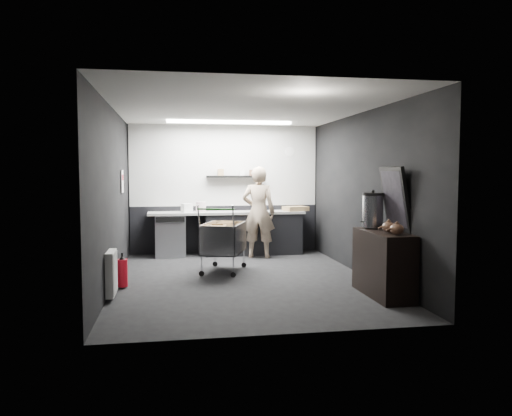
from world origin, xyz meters
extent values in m
plane|color=black|center=(0.00, 0.00, 0.00)|extent=(5.50, 5.50, 0.00)
plane|color=silver|center=(0.00, 0.00, 2.70)|extent=(5.50, 5.50, 0.00)
plane|color=black|center=(0.00, 2.75, 1.35)|extent=(5.50, 0.00, 5.50)
plane|color=black|center=(0.00, -2.75, 1.35)|extent=(5.50, 0.00, 5.50)
plane|color=black|center=(-2.00, 0.00, 1.35)|extent=(0.00, 5.50, 5.50)
plane|color=black|center=(2.00, 0.00, 1.35)|extent=(0.00, 5.50, 5.50)
cube|color=beige|center=(0.00, 2.73, 1.85)|extent=(3.95, 0.02, 1.70)
cube|color=black|center=(0.00, 2.73, 0.50)|extent=(3.95, 0.02, 1.00)
cube|color=black|center=(0.20, 2.62, 1.62)|extent=(1.20, 0.22, 0.04)
cylinder|color=white|center=(1.40, 2.72, 2.15)|extent=(0.20, 0.03, 0.20)
cube|color=white|center=(-1.98, 1.30, 1.55)|extent=(0.02, 0.30, 0.40)
cube|color=red|center=(-1.98, 1.30, 1.62)|extent=(0.02, 0.22, 0.10)
cube|color=white|center=(-1.94, -0.90, 0.35)|extent=(0.10, 0.50, 0.60)
cube|color=white|center=(0.00, 1.85, 2.67)|extent=(2.40, 0.20, 0.04)
cube|color=black|center=(0.55, 2.42, 0.42)|extent=(2.00, 0.56, 0.85)
cube|color=#A8A9A4|center=(0.00, 2.42, 0.88)|extent=(3.20, 0.60, 0.05)
cube|color=#9EA0A5|center=(-1.15, 2.42, 0.42)|extent=(0.60, 0.58, 0.85)
cube|color=black|center=(-1.15, 2.12, 0.78)|extent=(0.56, 0.02, 0.10)
imported|color=beige|center=(0.59, 1.97, 0.91)|extent=(0.77, 0.63, 1.83)
cube|color=silver|center=(-0.25, 0.67, 0.35)|extent=(0.90, 1.10, 0.02)
cube|color=silver|center=(-0.55, 0.67, 0.59)|extent=(0.34, 0.90, 0.50)
cube|color=silver|center=(0.05, 0.67, 0.59)|extent=(0.34, 0.90, 0.50)
cube|color=silver|center=(-0.25, 0.21, 0.59)|extent=(0.59, 0.23, 0.50)
cube|color=silver|center=(-0.25, 1.14, 0.59)|extent=(0.59, 0.23, 0.50)
cylinder|color=silver|center=(-0.52, 0.24, 0.19)|extent=(0.02, 0.02, 0.34)
cylinder|color=silver|center=(0.02, 0.24, 0.19)|extent=(0.02, 0.02, 0.34)
cylinder|color=silver|center=(-0.52, 1.11, 0.19)|extent=(0.02, 0.02, 0.34)
cylinder|color=silver|center=(0.02, 1.11, 0.19)|extent=(0.02, 0.02, 0.34)
cylinder|color=#298B26|center=(-0.25, 0.15, 1.12)|extent=(0.59, 0.24, 0.03)
cube|color=brown|center=(-0.38, 0.79, 0.57)|extent=(0.37, 0.41, 0.43)
cube|color=brown|center=(-0.09, 0.54, 0.55)|extent=(0.34, 0.38, 0.38)
cylinder|color=black|center=(-0.52, 0.24, 0.04)|extent=(0.09, 0.06, 0.09)
cylinder|color=black|center=(-0.52, 1.11, 0.04)|extent=(0.09, 0.06, 0.09)
cylinder|color=black|center=(0.02, 0.24, 0.04)|extent=(0.09, 0.06, 0.09)
cylinder|color=black|center=(0.02, 1.11, 0.04)|extent=(0.09, 0.06, 0.09)
cube|color=black|center=(1.76, -1.37, 0.45)|extent=(0.45, 1.20, 0.90)
cylinder|color=silver|center=(1.76, -0.97, 1.15)|extent=(0.30, 0.30, 0.46)
cylinder|color=black|center=(1.76, -0.97, 1.39)|extent=(0.30, 0.30, 0.04)
sphere|color=black|center=(1.76, -0.97, 1.43)|extent=(0.05, 0.05, 0.05)
ellipsoid|color=brown|center=(1.76, -1.52, 0.98)|extent=(0.18, 0.18, 0.14)
ellipsoid|color=brown|center=(1.76, -1.77, 0.98)|extent=(0.18, 0.18, 0.14)
cube|color=black|center=(1.94, -1.32, 1.35)|extent=(0.20, 0.70, 0.89)
cube|color=black|center=(1.92, -1.32, 1.35)|extent=(0.14, 0.60, 0.77)
cylinder|color=red|center=(-1.85, -0.30, 0.23)|extent=(0.15, 0.15, 0.41)
cone|color=black|center=(-1.85, -0.30, 0.46)|extent=(0.10, 0.10, 0.06)
cylinder|color=black|center=(-1.85, -0.30, 0.50)|extent=(0.03, 0.03, 0.06)
cube|color=#9B7E53|center=(1.45, 2.37, 0.95)|extent=(0.54, 0.46, 0.09)
cylinder|color=#F6D6DB|center=(-0.53, 2.42, 1.00)|extent=(0.21, 0.21, 0.21)
cube|color=white|center=(-0.82, 2.37, 0.99)|extent=(0.24, 0.22, 0.17)
camera|label=1|loc=(-1.12, -7.80, 1.72)|focal=35.00mm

